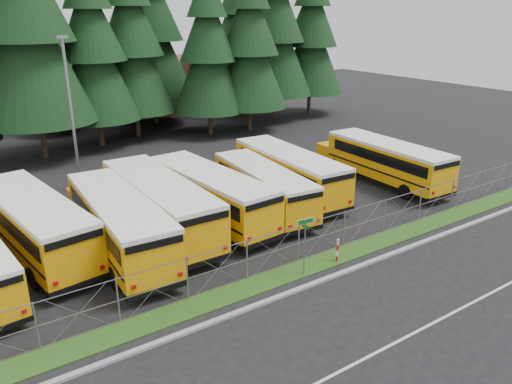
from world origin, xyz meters
TOP-DOWN VIEW (x-y plane):
  - ground at (0.00, 0.00)m, footprint 120.00×120.00m
  - curb at (0.00, -3.10)m, footprint 50.00×0.25m
  - grass_verge at (0.00, -1.70)m, footprint 50.00×1.40m
  - road_lane_line at (0.00, -8.00)m, footprint 50.00×0.12m
  - chainlink_fence at (0.00, -1.00)m, footprint 44.00×0.10m
  - brick_building at (6.00, 40.00)m, footprint 22.00×10.00m
  - bus_1 at (-11.44, 7.16)m, footprint 4.37×12.16m
  - bus_2 at (-7.84, 4.92)m, footprint 3.44×12.00m
  - bus_3 at (-5.25, 6.08)m, footprint 2.97×12.16m
  - bus_4 at (-2.15, 6.10)m, footprint 3.58×11.78m
  - bus_5 at (1.36, 5.66)m, footprint 3.56×10.78m
  - bus_6 at (4.29, 6.95)m, footprint 3.36×11.62m
  - bus_east at (11.46, 5.05)m, footprint 3.10×11.52m
  - street_sign at (-1.54, -2.08)m, footprint 0.84×0.55m
  - striped_bollard at (0.60, -2.04)m, footprint 0.11×0.11m
  - light_standard at (-6.79, 15.63)m, footprint 0.70×0.35m
  - conifer_3 at (-6.92, 25.38)m, footprint 9.30×9.30m
  - conifer_4 at (-1.76, 26.54)m, footprint 7.51×7.51m
  - conifer_5 at (2.29, 27.96)m, footprint 7.66×7.66m
  - conifer_6 at (8.62, 24.89)m, footprint 7.06×7.06m
  - conifer_7 at (12.71, 24.06)m, footprint 7.51×7.51m
  - conifer_8 at (18.23, 27.47)m, footprint 8.36×8.36m
  - conifer_9 at (23.42, 27.49)m, footprint 7.71×7.71m
  - conifer_11 at (-3.84, 34.44)m, footprint 6.50×6.50m
  - conifer_12 at (6.07, 32.35)m, footprint 8.67×8.67m
  - conifer_13 at (16.53, 32.72)m, footprint 7.12×7.12m

SIDE VIEW (x-z plane):
  - ground at x=0.00m, z-range 0.00..0.00m
  - road_lane_line at x=0.00m, z-range 0.00..0.01m
  - grass_verge at x=0.00m, z-range 0.00..0.06m
  - curb at x=0.00m, z-range 0.00..0.12m
  - striped_bollard at x=0.60m, z-range 0.00..1.20m
  - chainlink_fence at x=0.00m, z-range 0.00..2.00m
  - bus_5 at x=1.36m, z-range 0.00..2.77m
  - bus_east at x=11.46m, z-range 0.00..3.00m
  - bus_6 at x=4.29m, z-range 0.00..3.01m
  - bus_4 at x=-2.15m, z-range 0.00..3.04m
  - bus_2 at x=-7.84m, z-range 0.00..3.11m
  - bus_1 at x=-11.44m, z-range 0.00..3.12m
  - bus_3 at x=-5.25m, z-range 0.00..3.18m
  - street_sign at x=-1.54m, z-range 0.63..3.44m
  - brick_building at x=6.00m, z-range 0.00..6.00m
  - light_standard at x=-6.79m, z-range 0.43..10.57m
  - conifer_11 at x=-3.84m, z-range 0.00..14.37m
  - conifer_6 at x=8.62m, z-range 0.00..15.61m
  - conifer_13 at x=16.53m, z-range 0.00..15.76m
  - conifer_4 at x=-1.76m, z-range 0.00..16.60m
  - conifer_7 at x=12.71m, z-range 0.00..16.62m
  - conifer_5 at x=2.29m, z-range 0.00..16.95m
  - conifer_9 at x=23.42m, z-range 0.00..17.04m
  - conifer_8 at x=18.23m, z-range 0.00..18.50m
  - conifer_12 at x=6.07m, z-range 0.00..19.16m
  - conifer_3 at x=-6.92m, z-range 0.00..20.57m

